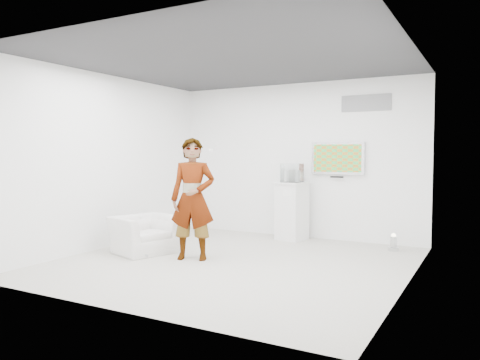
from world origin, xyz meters
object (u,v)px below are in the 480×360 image
at_px(person, 193,199).
at_px(armchair, 143,234).
at_px(floor_uplight, 393,243).
at_px(tv, 338,158).
at_px(pedestal, 292,211).

xyz_separation_m(person, armchair, (-0.99, 0.01, -0.63)).
bearing_deg(floor_uplight, person, -140.82).
bearing_deg(tv, armchair, -134.04).
bearing_deg(tv, floor_uplight, -22.19).
distance_m(person, armchair, 1.18).
height_order(tv, armchair, tv).
xyz_separation_m(armchair, floor_uplight, (3.61, 2.12, -0.17)).
distance_m(armchair, floor_uplight, 4.19).
xyz_separation_m(person, floor_uplight, (2.62, 2.13, -0.80)).
relative_size(tv, person, 0.53).
bearing_deg(armchair, tv, -25.40).
xyz_separation_m(armchair, pedestal, (1.71, 2.27, 0.24)).
bearing_deg(pedestal, tv, 21.78).
bearing_deg(pedestal, floor_uplight, -4.23).
bearing_deg(armchair, pedestal, -18.39).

